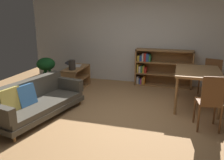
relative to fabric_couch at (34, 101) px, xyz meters
name	(u,v)px	position (x,y,z in m)	size (l,w,h in m)	color
ground_plane	(117,120)	(1.59, 0.29, -0.32)	(8.16, 8.16, 0.00)	#A87A4C
back_wall_panel	(142,36)	(1.59, 2.99, 1.03)	(6.80, 0.10, 2.70)	silver
fabric_couch	(34,101)	(0.00, 0.00, 0.00)	(1.16, 2.05, 0.71)	olive
media_console	(76,78)	(0.04, 1.84, -0.03)	(0.41, 1.02, 0.59)	olive
open_laptop	(74,65)	(-0.06, 1.97, 0.29)	(0.46, 0.40, 0.11)	silver
desk_speaker	(72,65)	(0.07, 1.57, 0.39)	(0.17, 0.17, 0.24)	#2D2823
potted_floor_plant	(46,68)	(-0.76, 1.72, 0.21)	(0.49, 0.48, 0.83)	#9E9389
dining_table	(198,74)	(3.04, 1.43, 0.40)	(0.91, 1.21, 0.80)	olive
dining_chair_near	(210,100)	(3.19, 0.36, 0.23)	(0.44, 0.45, 0.99)	brown
dining_chair_far	(211,74)	(3.44, 2.44, 0.18)	(0.56, 0.52, 0.87)	brown
bookshelf	(160,68)	(2.14, 2.79, 0.19)	(1.54, 0.35, 1.02)	olive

